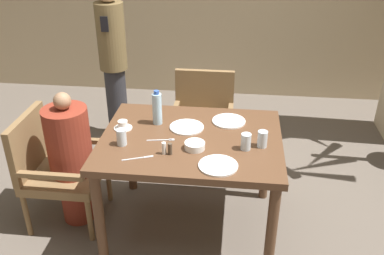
{
  "coord_description": "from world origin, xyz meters",
  "views": [
    {
      "loc": [
        0.3,
        -2.55,
        2.22
      ],
      "look_at": [
        0.0,
        0.05,
        0.83
      ],
      "focal_mm": 40.0,
      "sensor_mm": 36.0,
      "label": 1
    }
  ],
  "objects_px": {
    "diner_in_left_chair": "(71,158)",
    "chair_far_side": "(203,118)",
    "standing_host": "(113,58)",
    "bowl_small": "(195,146)",
    "teacup_with_saucer": "(123,126)",
    "plate_dessert_center": "(187,127)",
    "chair_left_side": "(54,165)",
    "glass_tall_mid": "(246,142)",
    "glass_tall_far": "(122,137)",
    "plate_main_left": "(218,166)",
    "water_bottle": "(157,108)",
    "glass_tall_near": "(262,139)",
    "plate_main_right": "(229,121)"
  },
  "relations": [
    {
      "from": "standing_host",
      "to": "plate_dessert_center",
      "type": "xyz_separation_m",
      "value": [
        0.88,
        -1.21,
        -0.08
      ]
    },
    {
      "from": "diner_in_left_chair",
      "to": "glass_tall_mid",
      "type": "bearing_deg",
      "value": -5.28
    },
    {
      "from": "plate_main_left",
      "to": "bowl_small",
      "type": "height_order",
      "value": "bowl_small"
    },
    {
      "from": "chair_left_side",
      "to": "water_bottle",
      "type": "bearing_deg",
      "value": 13.36
    },
    {
      "from": "glass_tall_mid",
      "to": "plate_dessert_center",
      "type": "bearing_deg",
      "value": 149.37
    },
    {
      "from": "diner_in_left_chair",
      "to": "chair_left_side",
      "type": "bearing_deg",
      "value": -180.0
    },
    {
      "from": "chair_far_side",
      "to": "bowl_small",
      "type": "relative_size",
      "value": 6.46
    },
    {
      "from": "diner_in_left_chair",
      "to": "chair_far_side",
      "type": "distance_m",
      "value": 1.27
    },
    {
      "from": "water_bottle",
      "to": "glass_tall_far",
      "type": "height_order",
      "value": "water_bottle"
    },
    {
      "from": "plate_main_left",
      "to": "glass_tall_near",
      "type": "distance_m",
      "value": 0.39
    },
    {
      "from": "plate_dessert_center",
      "to": "bowl_small",
      "type": "xyz_separation_m",
      "value": [
        0.09,
        -0.28,
        0.02
      ]
    },
    {
      "from": "chair_far_side",
      "to": "glass_tall_far",
      "type": "relative_size",
      "value": 7.76
    },
    {
      "from": "teacup_with_saucer",
      "to": "glass_tall_far",
      "type": "xyz_separation_m",
      "value": [
        0.05,
        -0.22,
        0.03
      ]
    },
    {
      "from": "chair_left_side",
      "to": "diner_in_left_chair",
      "type": "xyz_separation_m",
      "value": [
        0.14,
        0.0,
        0.07
      ]
    },
    {
      "from": "plate_main_left",
      "to": "teacup_with_saucer",
      "type": "distance_m",
      "value": 0.82
    },
    {
      "from": "bowl_small",
      "to": "glass_tall_mid",
      "type": "distance_m",
      "value": 0.33
    },
    {
      "from": "standing_host",
      "to": "bowl_small",
      "type": "height_order",
      "value": "standing_host"
    },
    {
      "from": "standing_host",
      "to": "plate_main_left",
      "type": "height_order",
      "value": "standing_host"
    },
    {
      "from": "teacup_with_saucer",
      "to": "glass_tall_far",
      "type": "bearing_deg",
      "value": -77.07
    },
    {
      "from": "diner_in_left_chair",
      "to": "glass_tall_near",
      "type": "relative_size",
      "value": 9.52
    },
    {
      "from": "plate_dessert_center",
      "to": "glass_tall_far",
      "type": "height_order",
      "value": "glass_tall_far"
    },
    {
      "from": "plate_main_left",
      "to": "water_bottle",
      "type": "distance_m",
      "value": 0.72
    },
    {
      "from": "plate_dessert_center",
      "to": "bowl_small",
      "type": "relative_size",
      "value": 1.81
    },
    {
      "from": "chair_far_side",
      "to": "water_bottle",
      "type": "distance_m",
      "value": 0.88
    },
    {
      "from": "diner_in_left_chair",
      "to": "plate_dessert_center",
      "type": "distance_m",
      "value": 0.89
    },
    {
      "from": "plate_main_left",
      "to": "chair_left_side",
      "type": "bearing_deg",
      "value": 164.51
    },
    {
      "from": "glass_tall_near",
      "to": "glass_tall_mid",
      "type": "bearing_deg",
      "value": -156.23
    },
    {
      "from": "bowl_small",
      "to": "glass_tall_far",
      "type": "relative_size",
      "value": 1.2
    },
    {
      "from": "diner_in_left_chair",
      "to": "chair_far_side",
      "type": "relative_size",
      "value": 1.23
    },
    {
      "from": "standing_host",
      "to": "teacup_with_saucer",
      "type": "height_order",
      "value": "standing_host"
    },
    {
      "from": "chair_left_side",
      "to": "water_bottle",
      "type": "height_order",
      "value": "water_bottle"
    },
    {
      "from": "diner_in_left_chair",
      "to": "glass_tall_mid",
      "type": "relative_size",
      "value": 9.52
    },
    {
      "from": "diner_in_left_chair",
      "to": "plate_dessert_center",
      "type": "relative_size",
      "value": 4.37
    },
    {
      "from": "chair_left_side",
      "to": "teacup_with_saucer",
      "type": "distance_m",
      "value": 0.63
    },
    {
      "from": "teacup_with_saucer",
      "to": "bowl_small",
      "type": "xyz_separation_m",
      "value": [
        0.54,
        -0.22,
        -0.0
      ]
    },
    {
      "from": "plate_main_left",
      "to": "glass_tall_mid",
      "type": "relative_size",
      "value": 2.18
    },
    {
      "from": "diner_in_left_chair",
      "to": "standing_host",
      "type": "relative_size",
      "value": 0.67
    },
    {
      "from": "plate_dessert_center",
      "to": "glass_tall_near",
      "type": "distance_m",
      "value": 0.57
    },
    {
      "from": "plate_main_left",
      "to": "plate_main_right",
      "type": "xyz_separation_m",
      "value": [
        0.04,
        0.6,
        0.0
      ]
    },
    {
      "from": "chair_far_side",
      "to": "glass_tall_far",
      "type": "distance_m",
      "value": 1.2
    },
    {
      "from": "chair_left_side",
      "to": "glass_tall_mid",
      "type": "bearing_deg",
      "value": -4.75
    },
    {
      "from": "bowl_small",
      "to": "diner_in_left_chair",
      "type": "bearing_deg",
      "value": 170.9
    },
    {
      "from": "standing_host",
      "to": "chair_far_side",
      "type": "bearing_deg",
      "value": -25.46
    },
    {
      "from": "diner_in_left_chair",
      "to": "standing_host",
      "type": "xyz_separation_m",
      "value": [
        -0.03,
        1.34,
        0.31
      ]
    },
    {
      "from": "plate_dessert_center",
      "to": "chair_far_side",
      "type": "bearing_deg",
      "value": 86.46
    },
    {
      "from": "standing_host",
      "to": "glass_tall_near",
      "type": "bearing_deg",
      "value": -45.11
    },
    {
      "from": "glass_tall_near",
      "to": "water_bottle",
      "type": "bearing_deg",
      "value": 161.45
    },
    {
      "from": "plate_main_left",
      "to": "glass_tall_near",
      "type": "relative_size",
      "value": 2.18
    },
    {
      "from": "chair_left_side",
      "to": "standing_host",
      "type": "distance_m",
      "value": 1.4
    },
    {
      "from": "diner_in_left_chair",
      "to": "chair_far_side",
      "type": "height_order",
      "value": "diner_in_left_chair"
    }
  ]
}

